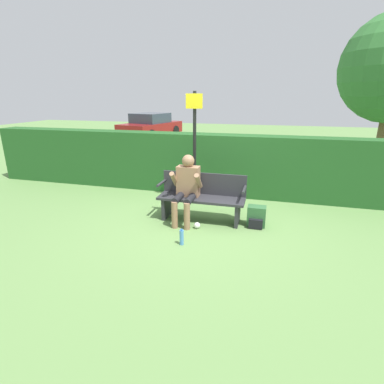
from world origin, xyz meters
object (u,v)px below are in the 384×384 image
Objects in this scene: park_bench at (202,197)px; parked_car at (151,126)px; water_bottle at (182,237)px; person_seated at (187,186)px; backpack at (256,217)px; signpost at (194,142)px.

parked_car is at bearing 117.08° from park_bench.
water_bottle is at bearing -93.65° from park_bench.
person_seated is 0.30× the size of parked_car.
backpack is 0.16× the size of signpost.
water_bottle is at bearing -141.33° from parked_car.
signpost reaches higher than person_seated.
parked_car is (-5.56, 10.87, 0.17)m from park_bench.
backpack is (1.29, 0.07, -0.51)m from person_seated.
water_bottle is 0.06× the size of parked_car.
parked_car reaches higher than park_bench.
parked_car is at bearing 117.42° from signpost.
parked_car is (-5.49, 11.96, 0.50)m from water_bottle.
signpost is (-0.31, 1.99, 1.22)m from water_bottle.
backpack is at bearing -134.91° from parked_car.
park_bench reaches higher than backpack.
park_bench is 1.30× the size of person_seated.
parked_car is at bearing 121.07° from backpack.
person_seated is at bearing -177.00° from backpack.
signpost is 0.56× the size of parked_car.
water_bottle is 0.11× the size of signpost.
person_seated is at bearing -140.26° from parked_car.
parked_car is at bearing 115.71° from person_seated.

